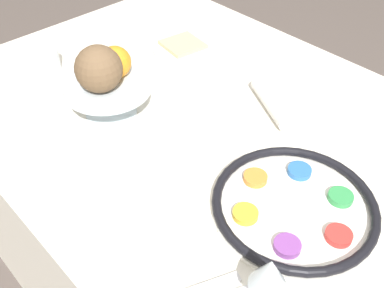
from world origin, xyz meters
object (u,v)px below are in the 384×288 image
object	(u,v)px
wine_glass	(269,275)
napkin_roll	(272,102)
fruit_stand	(108,87)
coconut	(99,69)
cup_near	(47,60)
orange_fruit	(115,62)
bread_plate	(183,46)
seder_plate	(294,205)

from	to	relation	value
wine_glass	napkin_roll	bearing A→B (deg)	-52.08
fruit_stand	coconut	distance (m)	0.09
napkin_roll	fruit_stand	bearing A→B (deg)	49.90
cup_near	wine_glass	bearing A→B (deg)	172.97
orange_fruit	coconut	xyz separation A→B (m)	(-0.02, 0.06, 0.02)
orange_fruit	bread_plate	xyz separation A→B (m)	(0.13, -0.34, -0.14)
orange_fruit	coconut	size ratio (longest dim) A/B	0.71
fruit_stand	coconut	xyz separation A→B (m)	(-0.03, 0.03, 0.08)
wine_glass	napkin_roll	world-z (taller)	wine_glass
seder_plate	coconut	distance (m)	0.54
coconut	bread_plate	xyz separation A→B (m)	(0.16, -0.40, -0.16)
fruit_stand	orange_fruit	xyz separation A→B (m)	(-0.01, -0.03, 0.06)
coconut	bread_plate	world-z (taller)	coconut
seder_plate	napkin_roll	distance (m)	0.35
orange_fruit	napkin_roll	world-z (taller)	orange_fruit
coconut	bread_plate	bearing A→B (deg)	-68.79
wine_glass	cup_near	xyz separation A→B (m)	(0.94, -0.12, -0.06)
wine_glass	fruit_stand	xyz separation A→B (m)	(0.62, -0.12, -0.01)
fruit_stand	coconut	world-z (taller)	coconut
orange_fruit	napkin_roll	bearing A→B (deg)	-131.84
seder_plate	fruit_stand	size ratio (longest dim) A/B	1.54
napkin_roll	seder_plate	bearing A→B (deg)	136.83
fruit_stand	napkin_roll	world-z (taller)	fruit_stand
wine_glass	coconut	bearing A→B (deg)	-8.69
napkin_roll	coconut	bearing A→B (deg)	55.62
wine_glass	cup_near	world-z (taller)	wine_glass
seder_plate	wine_glass	size ratio (longest dim) A/B	2.59
seder_plate	bread_plate	distance (m)	0.72
fruit_stand	napkin_roll	size ratio (longest dim) A/B	1.16
wine_glass	orange_fruit	distance (m)	0.64
seder_plate	wine_glass	distance (m)	0.24
napkin_roll	cup_near	distance (m)	0.67
bread_plate	napkin_roll	bearing A→B (deg)	173.85
wine_glass	fruit_stand	world-z (taller)	wine_glass
coconut	bread_plate	distance (m)	0.46
wine_glass	fruit_stand	distance (m)	0.64
wine_glass	coconut	world-z (taller)	coconut
coconut	cup_near	size ratio (longest dim) A/B	1.51
coconut	cup_near	bearing A→B (deg)	-4.08
seder_plate	coconut	world-z (taller)	coconut
fruit_stand	bread_plate	bearing A→B (deg)	-70.91
cup_near	fruit_stand	bearing A→B (deg)	-178.28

